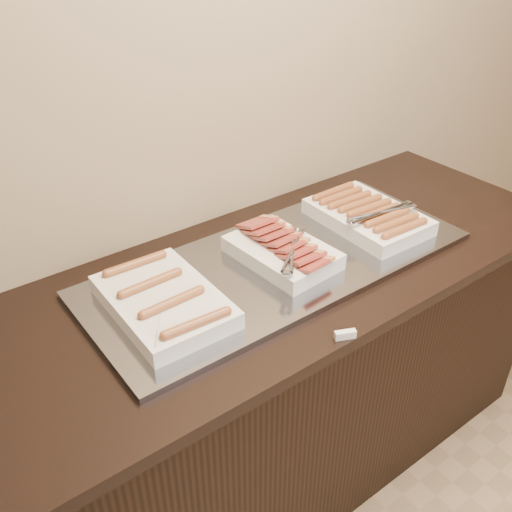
% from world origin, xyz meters
% --- Properties ---
extents(counter, '(2.06, 0.76, 0.90)m').
position_xyz_m(counter, '(0.00, 2.13, 0.45)').
color(counter, black).
rests_on(counter, ground).
extents(warming_tray, '(1.20, 0.50, 0.02)m').
position_xyz_m(warming_tray, '(0.01, 2.13, 0.91)').
color(warming_tray, gray).
rests_on(warming_tray, counter).
extents(dish_left, '(0.26, 0.39, 0.07)m').
position_xyz_m(dish_left, '(-0.39, 2.13, 0.95)').
color(dish_left, silver).
rests_on(dish_left, warming_tray).
extents(dish_center, '(0.25, 0.35, 0.09)m').
position_xyz_m(dish_center, '(0.01, 2.13, 0.95)').
color(dish_center, silver).
rests_on(dish_center, warming_tray).
extents(dish_right, '(0.28, 0.39, 0.08)m').
position_xyz_m(dish_right, '(0.38, 2.13, 0.95)').
color(dish_right, silver).
rests_on(dish_right, warming_tray).
extents(label_holder, '(0.06, 0.04, 0.02)m').
position_xyz_m(label_holder, '(-0.07, 1.77, 0.91)').
color(label_holder, silver).
rests_on(label_holder, counter).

